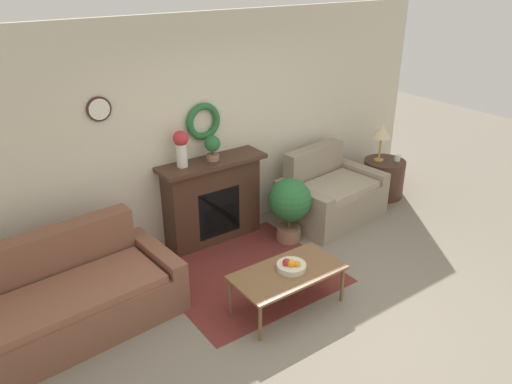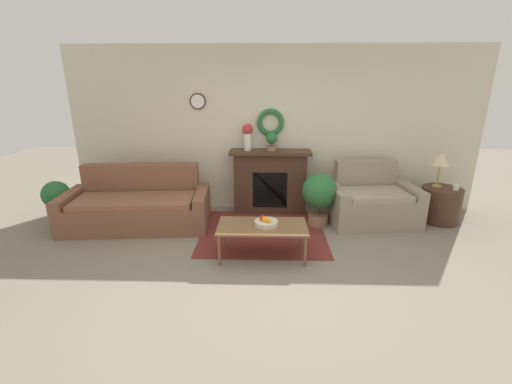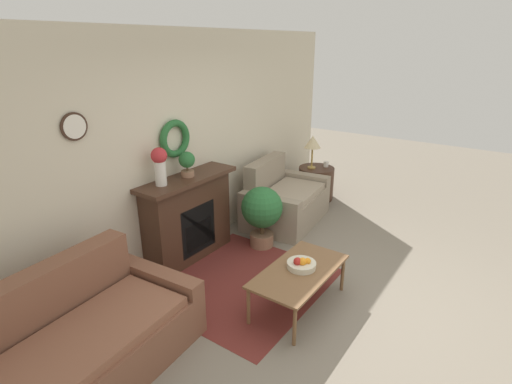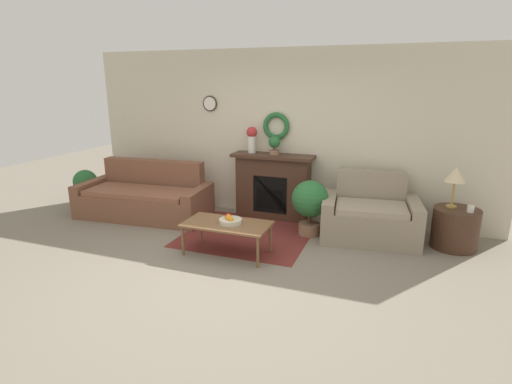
{
  "view_description": "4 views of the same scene",
  "coord_description": "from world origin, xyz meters",
  "px_view_note": "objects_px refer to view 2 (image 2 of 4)",
  "views": [
    {
      "loc": [
        -2.82,
        -2.65,
        3.2
      ],
      "look_at": [
        0.1,
        1.45,
        0.85
      ],
      "focal_mm": 35.0,
      "sensor_mm": 36.0,
      "label": 1
    },
    {
      "loc": [
        -0.14,
        -3.42,
        2.14
      ],
      "look_at": [
        -0.28,
        1.07,
        0.68
      ],
      "focal_mm": 24.0,
      "sensor_mm": 36.0,
      "label": 2
    },
    {
      "loc": [
        -3.23,
        -1.1,
        2.54
      ],
      "look_at": [
        0.27,
        1.36,
        0.93
      ],
      "focal_mm": 28.0,
      "sensor_mm": 36.0,
      "label": 3
    },
    {
      "loc": [
        1.85,
        -3.91,
        2.19
      ],
      "look_at": [
        -0.03,
        1.19,
        0.68
      ],
      "focal_mm": 28.0,
      "sensor_mm": 36.0,
      "label": 4
    }
  ],
  "objects_px": {
    "loveseat_right": "(370,202)",
    "table_lamp": "(441,160)",
    "couch_left": "(138,206)",
    "potted_plant_floor_by_couch": "(56,197)",
    "fruit_bowl": "(266,222)",
    "coffee_table": "(262,228)",
    "potted_plant_on_mantel": "(272,140)",
    "side_table_by_loveseat": "(440,205)",
    "fireplace": "(270,181)",
    "vase_on_mantel_left": "(248,135)",
    "mug": "(456,187)",
    "potted_plant_floor_by_loveseat": "(319,194)"
  },
  "relations": [
    {
      "from": "fireplace",
      "to": "potted_plant_floor_by_couch",
      "type": "distance_m",
      "value": 3.38
    },
    {
      "from": "couch_left",
      "to": "table_lamp",
      "type": "height_order",
      "value": "table_lamp"
    },
    {
      "from": "side_table_by_loveseat",
      "to": "vase_on_mantel_left",
      "type": "bearing_deg",
      "value": 173.19
    },
    {
      "from": "couch_left",
      "to": "coffee_table",
      "type": "relative_size",
      "value": 1.99
    },
    {
      "from": "fireplace",
      "to": "couch_left",
      "type": "relative_size",
      "value": 0.6
    },
    {
      "from": "fireplace",
      "to": "table_lamp",
      "type": "bearing_deg",
      "value": -6.55
    },
    {
      "from": "coffee_table",
      "to": "table_lamp",
      "type": "bearing_deg",
      "value": 25.54
    },
    {
      "from": "table_lamp",
      "to": "potted_plant_floor_by_couch",
      "type": "distance_m",
      "value": 5.99
    },
    {
      "from": "vase_on_mantel_left",
      "to": "potted_plant_on_mantel",
      "type": "xyz_separation_m",
      "value": [
        0.39,
        -0.02,
        -0.08
      ]
    },
    {
      "from": "loveseat_right",
      "to": "potted_plant_floor_by_loveseat",
      "type": "distance_m",
      "value": 0.88
    },
    {
      "from": "fireplace",
      "to": "vase_on_mantel_left",
      "type": "bearing_deg",
      "value": 179.14
    },
    {
      "from": "potted_plant_floor_by_couch",
      "to": "fruit_bowl",
      "type": "bearing_deg",
      "value": -17.1
    },
    {
      "from": "fireplace",
      "to": "table_lamp",
      "type": "xyz_separation_m",
      "value": [
        2.63,
        -0.3,
        0.45
      ]
    },
    {
      "from": "vase_on_mantel_left",
      "to": "potted_plant_on_mantel",
      "type": "distance_m",
      "value": 0.4
    },
    {
      "from": "vase_on_mantel_left",
      "to": "coffee_table",
      "type": "bearing_deg",
      "value": -80.74
    },
    {
      "from": "loveseat_right",
      "to": "vase_on_mantel_left",
      "type": "height_order",
      "value": "vase_on_mantel_left"
    },
    {
      "from": "loveseat_right",
      "to": "potted_plant_floor_by_couch",
      "type": "bearing_deg",
      "value": 175.46
    },
    {
      "from": "side_table_by_loveseat",
      "to": "potted_plant_floor_by_loveseat",
      "type": "relative_size",
      "value": 0.73
    },
    {
      "from": "potted_plant_on_mantel",
      "to": "potted_plant_floor_by_loveseat",
      "type": "xyz_separation_m",
      "value": [
        0.73,
        -0.56,
        -0.73
      ]
    },
    {
      "from": "coffee_table",
      "to": "potted_plant_on_mantel",
      "type": "xyz_separation_m",
      "value": [
        0.13,
        1.59,
        0.84
      ]
    },
    {
      "from": "fireplace",
      "to": "vase_on_mantel_left",
      "type": "distance_m",
      "value": 0.86
    },
    {
      "from": "loveseat_right",
      "to": "fireplace",
      "type": "bearing_deg",
      "value": 158.97
    },
    {
      "from": "potted_plant_floor_by_couch",
      "to": "loveseat_right",
      "type": "bearing_deg",
      "value": 2.33
    },
    {
      "from": "loveseat_right",
      "to": "fruit_bowl",
      "type": "height_order",
      "value": "loveseat_right"
    },
    {
      "from": "fireplace",
      "to": "coffee_table",
      "type": "bearing_deg",
      "value": -93.79
    },
    {
      "from": "couch_left",
      "to": "table_lamp",
      "type": "distance_m",
      "value": 4.73
    },
    {
      "from": "fruit_bowl",
      "to": "side_table_by_loveseat",
      "type": "height_order",
      "value": "side_table_by_loveseat"
    },
    {
      "from": "fireplace",
      "to": "potted_plant_floor_by_loveseat",
      "type": "relative_size",
      "value": 1.62
    },
    {
      "from": "loveseat_right",
      "to": "side_table_by_loveseat",
      "type": "bearing_deg",
      "value": -4.84
    },
    {
      "from": "couch_left",
      "to": "coffee_table",
      "type": "distance_m",
      "value": 2.16
    },
    {
      "from": "coffee_table",
      "to": "vase_on_mantel_left",
      "type": "relative_size",
      "value": 2.62
    },
    {
      "from": "side_table_by_loveseat",
      "to": "table_lamp",
      "type": "distance_m",
      "value": 0.72
    },
    {
      "from": "fruit_bowl",
      "to": "vase_on_mantel_left",
      "type": "bearing_deg",
      "value": 100.8
    },
    {
      "from": "fruit_bowl",
      "to": "loveseat_right",
      "type": "bearing_deg",
      "value": 36.1
    },
    {
      "from": "coffee_table",
      "to": "table_lamp",
      "type": "xyz_separation_m",
      "value": [
        2.74,
        1.31,
        0.6
      ]
    },
    {
      "from": "mug",
      "to": "potted_plant_on_mantel",
      "type": "xyz_separation_m",
      "value": [
        -2.82,
        0.45,
        0.63
      ]
    },
    {
      "from": "table_lamp",
      "to": "mug",
      "type": "height_order",
      "value": "table_lamp"
    },
    {
      "from": "side_table_by_loveseat",
      "to": "mug",
      "type": "bearing_deg",
      "value": -37.87
    },
    {
      "from": "side_table_by_loveseat",
      "to": "mug",
      "type": "height_order",
      "value": "mug"
    },
    {
      "from": "side_table_by_loveseat",
      "to": "potted_plant_on_mantel",
      "type": "relative_size",
      "value": 2.0
    },
    {
      "from": "side_table_by_loveseat",
      "to": "vase_on_mantel_left",
      "type": "distance_m",
      "value": 3.26
    },
    {
      "from": "potted_plant_on_mantel",
      "to": "potted_plant_floor_by_loveseat",
      "type": "relative_size",
      "value": 0.36
    },
    {
      "from": "side_table_by_loveseat",
      "to": "potted_plant_floor_by_couch",
      "type": "relative_size",
      "value": 0.89
    },
    {
      "from": "loveseat_right",
      "to": "table_lamp",
      "type": "bearing_deg",
      "value": -1.41
    },
    {
      "from": "loveseat_right",
      "to": "side_table_by_loveseat",
      "type": "distance_m",
      "value": 1.12
    },
    {
      "from": "fruit_bowl",
      "to": "potted_plant_on_mantel",
      "type": "distance_m",
      "value": 1.77
    },
    {
      "from": "potted_plant_on_mantel",
      "to": "fireplace",
      "type": "bearing_deg",
      "value": 144.88
    },
    {
      "from": "fireplace",
      "to": "loveseat_right",
      "type": "relative_size",
      "value": 0.93
    },
    {
      "from": "fruit_bowl",
      "to": "couch_left",
      "type": "bearing_deg",
      "value": 154.1
    },
    {
      "from": "mug",
      "to": "fruit_bowl",
      "type": "bearing_deg",
      "value": -158.54
    }
  ]
}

